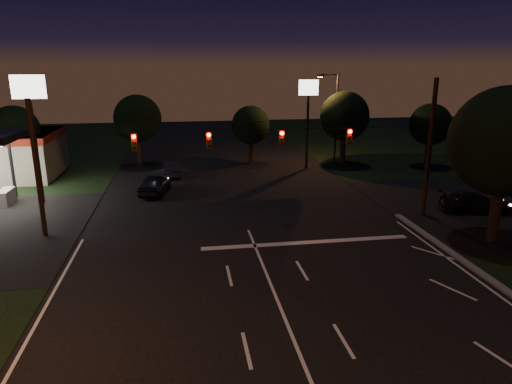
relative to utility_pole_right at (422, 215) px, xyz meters
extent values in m
plane|color=black|center=(-12.00, -15.00, 0.00)|extent=(140.00, 140.00, 0.00)
cube|color=silver|center=(-9.00, -3.50, 0.01)|extent=(12.00, 0.50, 0.01)
cylinder|color=black|center=(0.00, 0.00, 0.00)|extent=(0.30, 0.30, 9.00)
cylinder|color=black|center=(-24.00, 0.00, 0.00)|extent=(0.28, 0.28, 8.00)
cylinder|color=black|center=(-12.00, 0.00, 6.00)|extent=(24.00, 0.03, 0.03)
cylinder|color=black|center=(-12.00, 0.00, 6.50)|extent=(24.00, 0.02, 0.02)
cube|color=#3F3307|center=(-18.50, 0.00, 5.45)|extent=(0.32, 0.26, 1.00)
sphere|color=#FF0705|center=(-18.50, -0.16, 5.78)|extent=(0.22, 0.22, 0.22)
sphere|color=black|center=(-18.50, -0.16, 5.45)|extent=(0.20, 0.20, 0.20)
sphere|color=black|center=(-18.50, -0.16, 5.12)|extent=(0.20, 0.20, 0.20)
cube|color=#3F3307|center=(-14.20, 0.00, 5.45)|extent=(0.32, 0.26, 1.00)
sphere|color=#FF0705|center=(-14.20, -0.16, 5.78)|extent=(0.22, 0.22, 0.22)
sphere|color=black|center=(-14.20, -0.16, 5.45)|extent=(0.20, 0.20, 0.20)
sphere|color=black|center=(-14.20, -0.16, 5.12)|extent=(0.20, 0.20, 0.20)
cube|color=#3F3307|center=(-9.80, 0.00, 5.45)|extent=(0.32, 0.26, 1.00)
sphere|color=#FF0705|center=(-9.80, -0.16, 5.78)|extent=(0.22, 0.22, 0.22)
sphere|color=black|center=(-9.80, -0.16, 5.45)|extent=(0.20, 0.20, 0.20)
sphere|color=black|center=(-9.80, -0.16, 5.12)|extent=(0.20, 0.20, 0.20)
cube|color=#3F3307|center=(-5.50, 0.00, 5.45)|extent=(0.32, 0.26, 1.00)
sphere|color=#FF0705|center=(-5.50, -0.16, 5.78)|extent=(0.22, 0.22, 0.22)
sphere|color=black|center=(-5.50, -0.16, 5.45)|extent=(0.20, 0.20, 0.20)
sphere|color=black|center=(-5.50, -0.16, 5.12)|extent=(0.20, 0.20, 0.20)
cube|color=gray|center=(-28.50, 7.00, 0.55)|extent=(0.80, 2.00, 1.10)
cylinder|color=black|center=(-28.50, 9.00, 2.40)|extent=(0.24, 0.24, 4.80)
cylinder|color=black|center=(-26.00, 7.00, 3.75)|extent=(0.24, 0.24, 7.50)
cube|color=white|center=(-26.00, 7.00, 8.30)|extent=(2.20, 0.30, 1.60)
cylinder|color=black|center=(-4.00, 15.00, 3.50)|extent=(0.24, 0.24, 7.00)
cube|color=white|center=(-4.00, 15.00, 7.70)|extent=(1.80, 0.30, 1.40)
cylinder|color=black|center=(-0.50, 17.00, 4.50)|extent=(0.20, 0.20, 9.00)
cylinder|color=black|center=(-1.40, 17.00, 8.80)|extent=(1.80, 0.12, 0.12)
cube|color=black|center=(-2.30, 17.00, 8.70)|extent=(0.60, 0.35, 0.22)
cube|color=orange|center=(-2.30, 17.00, 8.58)|extent=(0.45, 0.25, 0.04)
cylinder|color=black|center=(1.50, -5.00, 2.00)|extent=(0.60, 0.60, 4.00)
sphere|color=black|center=(1.50, -5.00, 5.76)|extent=(6.00, 6.00, 6.00)
sphere|color=black|center=(2.10, -4.55, 5.58)|extent=(4.50, 4.50, 4.50)
sphere|color=black|center=(0.90, -4.70, 5.62)|extent=(4.20, 4.20, 4.20)
cylinder|color=black|center=(-30.00, 15.00, 1.50)|extent=(0.49, 0.49, 3.00)
sphere|color=black|center=(-30.00, 15.00, 4.32)|extent=(4.20, 4.20, 4.20)
sphere|color=black|center=(-29.58, 15.32, 4.19)|extent=(3.15, 3.15, 3.15)
sphere|color=black|center=(-30.42, 15.21, 4.23)|extent=(2.94, 2.94, 2.94)
cylinder|color=black|center=(-20.00, 19.00, 1.62)|extent=(0.52, 0.52, 3.25)
sphere|color=black|center=(-20.00, 19.00, 4.68)|extent=(4.60, 4.60, 4.60)
sphere|color=black|center=(-19.54, 19.34, 4.54)|extent=(3.45, 3.45, 3.45)
sphere|color=black|center=(-20.46, 19.23, 4.58)|extent=(3.22, 3.22, 3.22)
cylinder|color=black|center=(-9.00, 18.00, 1.38)|extent=(0.47, 0.47, 2.75)
sphere|color=black|center=(-9.00, 18.00, 3.96)|extent=(3.80, 3.80, 3.80)
sphere|color=black|center=(-8.62, 18.28, 3.85)|extent=(2.85, 2.85, 2.85)
sphere|color=black|center=(-9.38, 18.19, 3.87)|extent=(2.66, 2.66, 2.66)
cylinder|color=black|center=(0.00, 16.00, 1.70)|extent=(0.53, 0.53, 3.40)
sphere|color=black|center=(0.00, 16.00, 4.90)|extent=(4.80, 4.80, 4.80)
sphere|color=black|center=(0.48, 16.36, 4.75)|extent=(3.60, 3.60, 3.60)
sphere|color=black|center=(-0.48, 16.24, 4.79)|extent=(3.36, 3.36, 3.36)
cylinder|color=black|center=(8.00, 14.00, 1.45)|extent=(0.48, 0.48, 2.90)
sphere|color=black|center=(8.00, 14.00, 4.18)|extent=(4.00, 4.00, 4.00)
sphere|color=black|center=(8.40, 14.30, 4.06)|extent=(3.00, 3.00, 3.00)
sphere|color=black|center=(7.60, 14.20, 4.09)|extent=(2.80, 2.80, 2.80)
imported|color=black|center=(-18.06, 8.24, 0.77)|extent=(2.66, 4.77, 1.53)
imported|color=black|center=(-16.82, 13.89, 0.66)|extent=(1.53, 4.07, 1.33)
imported|color=black|center=(3.89, 0.06, 0.69)|extent=(5.05, 2.90, 1.38)
camera|label=1|loc=(-15.71, -26.95, 9.80)|focal=32.00mm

